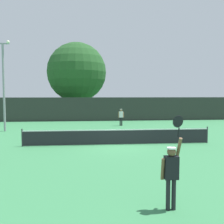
{
  "coord_description": "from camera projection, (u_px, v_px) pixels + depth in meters",
  "views": [
    {
      "loc": [
        -1.91,
        -16.15,
        3.19
      ],
      "look_at": [
        0.11,
        4.98,
        1.71
      ],
      "focal_mm": 41.78,
      "sensor_mm": 36.0,
      "label": 1
    }
  ],
  "objects": [
    {
      "name": "parked_car_mid",
      "position": [
        80.0,
        111.0,
        37.44
      ],
      "size": [
        2.26,
        4.35,
        1.69
      ],
      "rotation": [
        0.0,
        0.0,
        0.09
      ],
      "color": "red",
      "rests_on": "ground"
    },
    {
      "name": "large_tree",
      "position": [
        77.0,
        72.0,
        35.91
      ],
      "size": [
        8.13,
        8.13,
        10.25
      ],
      "color": "brown",
      "rests_on": "ground"
    },
    {
      "name": "tennis_net",
      "position": [
        118.0,
        136.0,
        16.41
      ],
      "size": [
        11.83,
        0.08,
        1.07
      ],
      "color": "#232328",
      "rests_on": "ground"
    },
    {
      "name": "parked_car_far",
      "position": [
        168.0,
        111.0,
        37.31
      ],
      "size": [
        2.01,
        4.25,
        1.69
      ],
      "rotation": [
        0.0,
        0.0,
        -0.03
      ],
      "color": "red",
      "rests_on": "ground"
    },
    {
      "name": "perimeter_fence",
      "position": [
        103.0,
        109.0,
        30.9
      ],
      "size": [
        37.95,
        0.12,
        2.78
      ],
      "primitive_type": "cube",
      "color": "#2D332D",
      "rests_on": "ground"
    },
    {
      "name": "light_pole",
      "position": [
        4.0,
        80.0,
        21.99
      ],
      "size": [
        1.18,
        0.28,
        7.67
      ],
      "color": "gray",
      "rests_on": "ground"
    },
    {
      "name": "ground_plane",
      "position": [
        118.0,
        144.0,
        16.45
      ],
      "size": [
        120.0,
        120.0,
        0.0
      ],
      "primitive_type": "plane",
      "color": "#387F4C"
    },
    {
      "name": "tennis_ball",
      "position": [
        143.0,
        139.0,
        18.28
      ],
      "size": [
        0.07,
        0.07,
        0.07
      ],
      "primitive_type": "sphere",
      "color": "#CCE033",
      "rests_on": "ground"
    },
    {
      "name": "parked_car_near",
      "position": [
        46.0,
        111.0,
        35.92
      ],
      "size": [
        2.2,
        4.33,
        1.69
      ],
      "rotation": [
        0.0,
        0.0,
        0.07
      ],
      "color": "red",
      "rests_on": "ground"
    },
    {
      "name": "player_receiving",
      "position": [
        121.0,
        115.0,
        26.13
      ],
      "size": [
        0.57,
        0.25,
        1.68
      ],
      "rotation": [
        0.0,
        0.0,
        3.14
      ],
      "color": "white",
      "rests_on": "ground"
    },
    {
      "name": "player_serving",
      "position": [
        171.0,
        168.0,
        7.12
      ],
      "size": [
        0.68,
        0.4,
        2.6
      ],
      "color": "black",
      "rests_on": "ground"
    }
  ]
}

